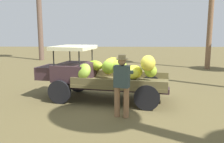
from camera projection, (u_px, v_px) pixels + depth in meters
name	position (u px, v px, depth m)	size (l,w,h in m)	color
ground_plane	(115.00, 101.00, 7.94)	(60.00, 60.00, 0.00)	brown
truck	(99.00, 73.00, 8.02)	(4.65, 2.50, 1.82)	#39262B
farmer	(122.00, 82.00, 6.27)	(0.55, 0.51, 1.71)	#8C6442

